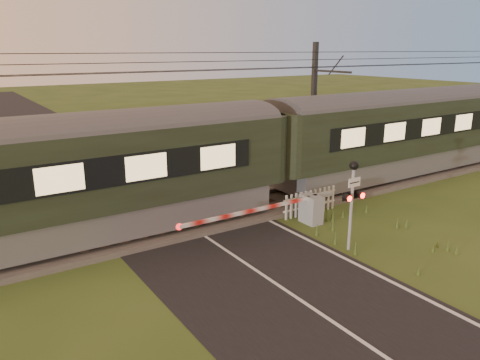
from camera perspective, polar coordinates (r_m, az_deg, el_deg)
ground at (r=12.63m, az=6.67°, el=-13.98°), size 160.00×160.00×0.00m
road at (r=12.49m, az=7.44°, el=-14.34°), size 6.00×140.00×0.03m
track_bed at (r=17.60m, az=-6.93°, el=-4.92°), size 140.00×3.40×0.39m
overhead_wires at (r=16.49m, az=-7.60°, el=13.82°), size 120.00×0.62×0.62m
train at (r=18.92m, az=3.50°, el=3.63°), size 42.89×2.96×4.00m
boom_gate at (r=17.25m, az=7.94°, el=-3.51°), size 6.42×0.82×1.09m
crossing_signal at (r=14.93m, az=13.55°, el=-1.16°), size 0.75×0.33×2.93m
picket_fence at (r=18.37m, az=8.56°, el=-2.68°), size 2.62×0.08×0.97m
catenary_mast at (r=23.16m, az=9.04°, el=8.53°), size 0.21×2.45×6.54m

